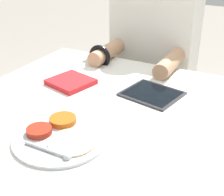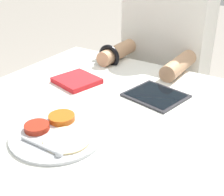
# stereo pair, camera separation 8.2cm
# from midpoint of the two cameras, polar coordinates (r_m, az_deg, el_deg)

# --- Properties ---
(thali_tray) EXTENTS (0.28, 0.28, 0.03)m
(thali_tray) POSITION_cam_midpoint_polar(r_m,az_deg,el_deg) (0.93, -11.99, -6.78)
(thali_tray) COLOR #B7BABF
(thali_tray) RESTS_ON dining_table
(red_notebook) EXTENTS (0.19, 0.18, 0.02)m
(red_notebook) POSITION_cam_midpoint_polar(r_m,az_deg,el_deg) (1.26, -9.41, 2.84)
(red_notebook) COLOR silver
(red_notebook) RESTS_ON dining_table
(tablet_device) EXTENTS (0.23, 0.21, 0.01)m
(tablet_device) POSITION_cam_midpoint_polar(r_m,az_deg,el_deg) (1.16, 5.31, 0.75)
(tablet_device) COLOR #28282D
(tablet_device) RESTS_ON dining_table
(person_diner) EXTENTS (0.42, 0.45, 1.19)m
(person_diner) POSITION_cam_midpoint_polar(r_m,az_deg,el_deg) (1.69, 5.89, 3.35)
(person_diner) COLOR black
(person_diner) RESTS_ON ground_plane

